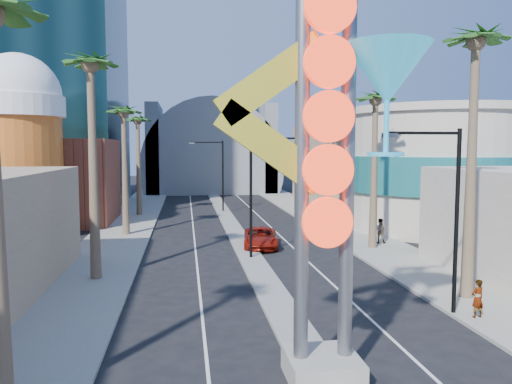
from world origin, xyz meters
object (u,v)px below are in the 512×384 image
at_px(pedestrian_b, 380,231).
at_px(neon_sign, 352,144).
at_px(pedestrian_a, 478,298).
at_px(red_pickup, 261,238).

bearing_deg(pedestrian_b, neon_sign, 90.20).
xyz_separation_m(pedestrian_a, pedestrian_b, (2.26, 16.13, 0.11)).
bearing_deg(neon_sign, red_pickup, 88.94).
relative_size(neon_sign, pedestrian_a, 7.78).
bearing_deg(pedestrian_b, pedestrian_a, 106.64).
height_order(red_pickup, pedestrian_b, pedestrian_b).
distance_m(pedestrian_a, pedestrian_b, 16.29).
height_order(pedestrian_a, pedestrian_b, pedestrian_b).
distance_m(neon_sign, pedestrian_b, 23.27).
bearing_deg(pedestrian_a, neon_sign, 18.50).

